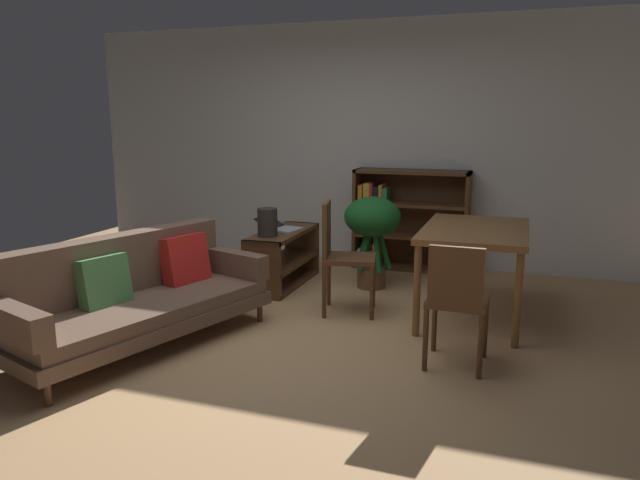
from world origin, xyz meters
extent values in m
plane|color=tan|center=(0.00, 0.00, 0.00)|extent=(8.16, 8.16, 0.00)
cube|color=silver|center=(0.00, 2.70, 1.35)|extent=(6.80, 0.10, 2.70)
cylinder|color=#56351E|center=(-0.21, 0.33, 0.08)|extent=(0.04, 0.04, 0.15)
cylinder|color=#56351E|center=(-0.76, -1.40, 0.08)|extent=(0.04, 0.04, 0.15)
cylinder|color=#56351E|center=(-0.83, 0.53, 0.08)|extent=(0.04, 0.04, 0.15)
cube|color=brown|center=(-0.80, -0.44, 0.20)|extent=(1.34, 2.12, 0.10)
cube|color=brown|center=(-0.80, -0.44, 0.30)|extent=(1.29, 2.03, 0.10)
cube|color=brown|center=(-1.08, -0.34, 0.57)|extent=(0.75, 1.86, 0.44)
cube|color=brown|center=(-0.51, 0.44, 0.45)|extent=(0.75, 0.36, 0.20)
cube|color=brown|center=(-1.08, -1.31, 0.45)|extent=(0.75, 0.36, 0.20)
cube|color=#4C894C|center=(-0.99, -0.58, 0.51)|extent=(0.29, 0.40, 0.37)
cube|color=red|center=(-0.76, 0.12, 0.53)|extent=(0.31, 0.43, 0.41)
cube|color=#56351E|center=(-0.45, 1.94, 0.27)|extent=(0.38, 0.04, 0.55)
cube|color=#56351E|center=(-0.45, 0.89, 0.27)|extent=(0.38, 0.04, 0.55)
cube|color=#56351E|center=(-0.45, 1.41, 0.23)|extent=(0.38, 1.04, 0.04)
cube|color=#56351E|center=(-0.45, 1.41, 0.53)|extent=(0.38, 1.08, 0.04)
cube|color=#56351E|center=(-0.45, 1.41, 0.02)|extent=(0.38, 1.04, 0.04)
cube|color=silver|center=(-0.42, 1.46, 0.56)|extent=(0.26, 0.32, 0.02)
cube|color=black|center=(-0.63, 1.49, 0.61)|extent=(0.23, 0.31, 0.11)
cylinder|color=#2D2823|center=(-0.48, 1.13, 0.68)|extent=(0.19, 0.19, 0.27)
cylinder|color=slate|center=(-0.48, 1.13, 0.73)|extent=(0.10, 0.10, 0.01)
cylinder|color=brown|center=(0.42, 1.61, 0.09)|extent=(0.28, 0.28, 0.19)
cylinder|color=#195623|center=(0.50, 1.63, 0.50)|extent=(0.22, 0.10, 0.63)
cylinder|color=#195623|center=(0.44, 1.69, 0.43)|extent=(0.11, 0.22, 0.50)
cylinder|color=#195623|center=(0.37, 1.65, 0.43)|extent=(0.13, 0.13, 0.49)
cylinder|color=#195623|center=(0.34, 1.62, 0.47)|extent=(0.19, 0.07, 0.58)
cylinder|color=#195623|center=(0.37, 1.54, 0.45)|extent=(0.13, 0.19, 0.54)
cylinder|color=#195623|center=(0.47, 1.53, 0.49)|extent=(0.17, 0.20, 0.62)
ellipsoid|color=#195623|center=(0.42, 1.61, 0.71)|extent=(0.55, 0.55, 0.38)
cylinder|color=brown|center=(1.07, 1.60, 0.36)|extent=(0.06, 0.06, 0.72)
cylinder|color=brown|center=(1.07, 0.43, 0.36)|extent=(0.06, 0.06, 0.72)
cylinder|color=brown|center=(1.80, 1.60, 0.36)|extent=(0.06, 0.06, 0.72)
cylinder|color=brown|center=(1.80, 0.43, 0.36)|extent=(0.06, 0.06, 0.72)
cube|color=brown|center=(1.43, 1.01, 0.74)|extent=(0.83, 1.27, 0.05)
cylinder|color=#56351E|center=(1.24, 0.18, 0.22)|extent=(0.04, 0.04, 0.44)
cylinder|color=#56351E|center=(1.60, 0.17, 0.22)|extent=(0.04, 0.04, 0.44)
cylinder|color=#56351E|center=(1.24, -0.19, 0.22)|extent=(0.04, 0.04, 0.44)
cylinder|color=#56351E|center=(1.59, -0.19, 0.22)|extent=(0.04, 0.04, 0.44)
cube|color=#56351E|center=(1.42, -0.01, 0.46)|extent=(0.39, 0.41, 0.04)
cube|color=#56351E|center=(1.41, -0.19, 0.67)|extent=(0.35, 0.04, 0.38)
cylinder|color=#56351E|center=(0.58, 1.01, 0.23)|extent=(0.04, 0.04, 0.46)
cylinder|color=#56351E|center=(0.66, 0.67, 0.23)|extent=(0.04, 0.04, 0.46)
cylinder|color=#56351E|center=(0.19, 0.93, 0.23)|extent=(0.04, 0.04, 0.46)
cylinder|color=#56351E|center=(0.27, 0.58, 0.23)|extent=(0.04, 0.04, 0.46)
cube|color=#56351E|center=(0.43, 0.80, 0.48)|extent=(0.51, 0.47, 0.04)
cube|color=#56351E|center=(0.23, 0.76, 0.73)|extent=(0.11, 0.35, 0.46)
cube|color=#56351E|center=(0.03, 2.46, 0.55)|extent=(0.04, 0.36, 1.09)
cube|color=#56351E|center=(1.24, 2.46, 0.55)|extent=(0.04, 0.36, 1.09)
cube|color=#56351E|center=(0.63, 2.46, 1.08)|extent=(1.24, 0.36, 0.04)
cube|color=#56351E|center=(0.63, 2.46, 0.02)|extent=(1.24, 0.36, 0.04)
cube|color=#56351E|center=(0.63, 2.62, 0.55)|extent=(1.21, 0.04, 1.09)
cube|color=#56351E|center=(0.63, 2.46, 0.37)|extent=(1.21, 0.34, 0.04)
cube|color=#56351E|center=(0.63, 2.46, 0.72)|extent=(1.21, 0.34, 0.04)
cube|color=silver|center=(0.10, 2.43, 0.12)|extent=(0.07, 0.22, 0.17)
cube|color=silver|center=(0.17, 2.43, 0.13)|extent=(0.06, 0.23, 0.19)
cube|color=red|center=(0.22, 2.43, 0.11)|extent=(0.03, 0.25, 0.16)
cube|color=orange|center=(0.28, 2.43, 0.16)|extent=(0.06, 0.23, 0.24)
cube|color=#337F47|center=(0.09, 2.43, 0.47)|extent=(0.04, 0.22, 0.16)
cube|color=silver|center=(0.14, 2.44, 0.51)|extent=(0.05, 0.26, 0.24)
cube|color=orange|center=(0.20, 2.44, 0.50)|extent=(0.07, 0.26, 0.22)
cube|color=#2D5199|center=(0.27, 2.44, 0.49)|extent=(0.06, 0.25, 0.21)
cube|color=orange|center=(0.09, 2.43, 0.83)|extent=(0.05, 0.25, 0.18)
cube|color=gold|center=(0.16, 2.43, 0.84)|extent=(0.07, 0.23, 0.20)
cube|color=red|center=(0.21, 2.44, 0.84)|extent=(0.03, 0.26, 0.20)
cube|color=black|center=(0.26, 2.43, 0.83)|extent=(0.06, 0.23, 0.17)
cube|color=orange|center=(0.32, 2.44, 0.84)|extent=(0.04, 0.26, 0.19)
cube|color=#337F47|center=(0.37, 2.43, 0.82)|extent=(0.05, 0.23, 0.16)
camera|label=1|loc=(1.78, -3.87, 1.66)|focal=32.97mm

